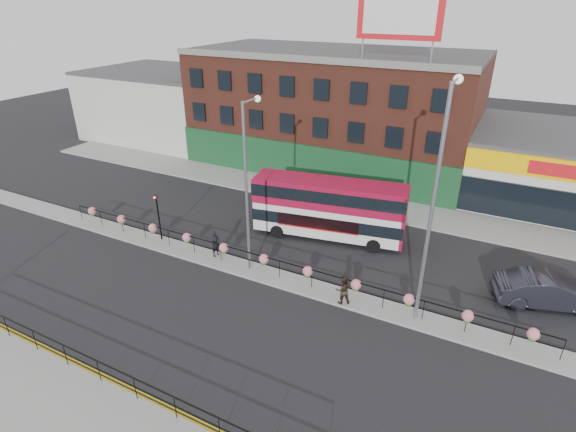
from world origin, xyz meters
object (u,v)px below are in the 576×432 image
at_px(double_decker_bus, 330,204).
at_px(lamp_column_west, 248,175).
at_px(pedestrian_a, 215,243).
at_px(lamp_column_east, 436,189).
at_px(pedestrian_b, 343,290).
at_px(car, 548,290).

bearing_deg(double_decker_bus, lamp_column_west, -114.21).
bearing_deg(pedestrian_a, lamp_column_east, -80.76).
height_order(pedestrian_a, lamp_column_east, lamp_column_east).
distance_m(lamp_column_west, lamp_column_east, 9.74).
bearing_deg(lamp_column_east, pedestrian_b, -166.99).
relative_size(pedestrian_a, lamp_column_east, 0.15).
distance_m(pedestrian_b, lamp_column_west, 7.85).
xyz_separation_m(car, pedestrian_a, (-17.99, -4.03, 0.13)).
height_order(double_decker_bus, pedestrian_a, double_decker_bus).
bearing_deg(lamp_column_east, car, 35.41).
xyz_separation_m(car, pedestrian_b, (-9.40, -4.92, 0.09)).
bearing_deg(car, pedestrian_b, 99.82).
xyz_separation_m(pedestrian_a, pedestrian_b, (8.59, -0.89, -0.04)).
xyz_separation_m(pedestrian_a, lamp_column_east, (12.26, -0.04, 5.95)).
relative_size(car, lamp_column_east, 0.48).
xyz_separation_m(pedestrian_a, lamp_column_west, (2.58, -0.03, 4.93)).
bearing_deg(pedestrian_a, lamp_column_west, -81.14).
bearing_deg(lamp_column_west, double_decker_bus, 65.79).
height_order(pedestrian_b, lamp_column_east, lamp_column_east).
bearing_deg(lamp_column_west, pedestrian_b, -8.18).
height_order(double_decker_bus, lamp_column_east, lamp_column_east).
bearing_deg(car, lamp_column_east, 107.60).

